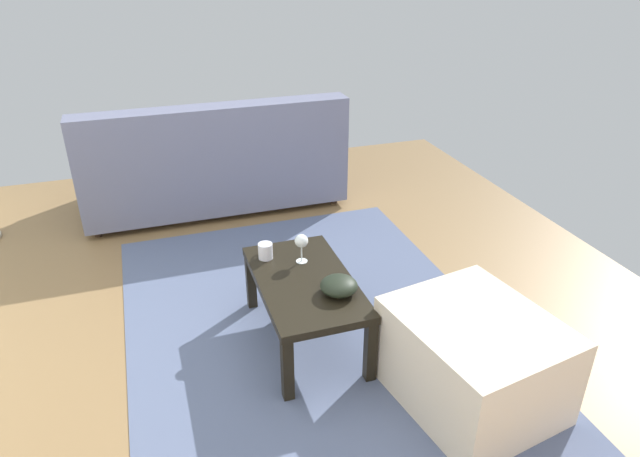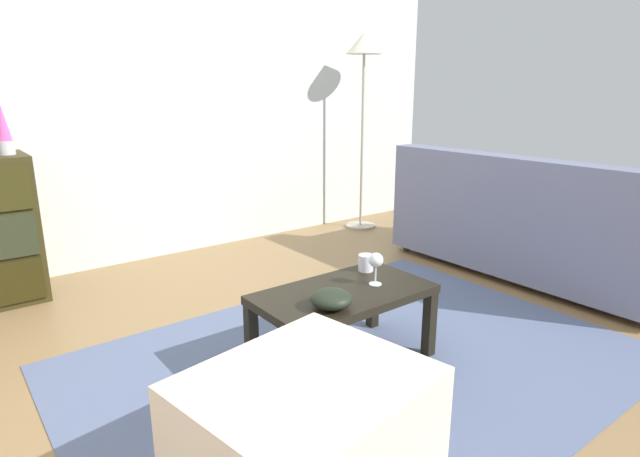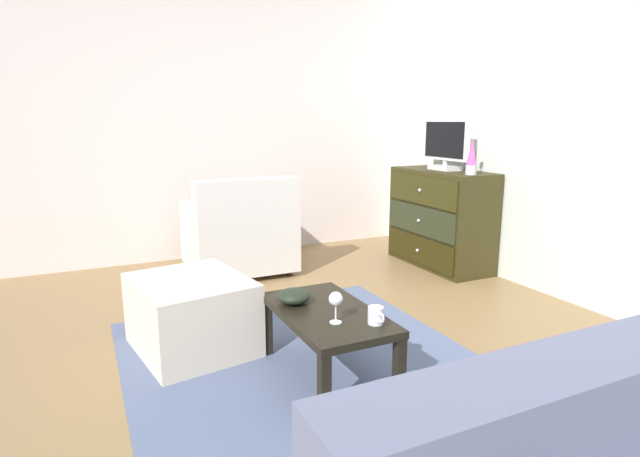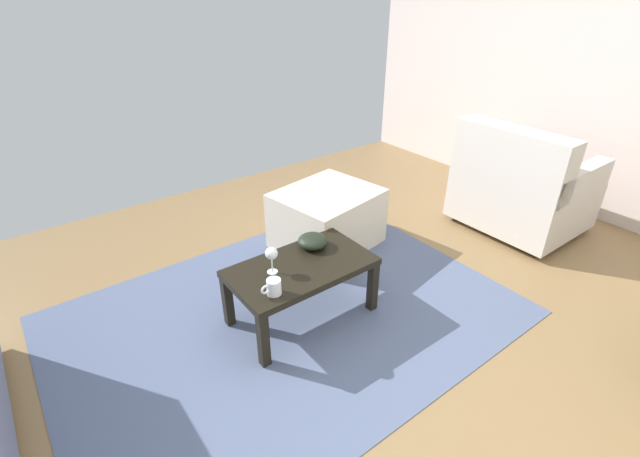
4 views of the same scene
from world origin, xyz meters
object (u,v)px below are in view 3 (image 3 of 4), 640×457
object	(u,v)px
dresser	(440,218)
lava_lamp	(472,157)
coffee_table	(327,320)
mug	(376,315)
ottoman	(192,314)
armchair	(240,234)
wine_glass	(336,300)
tv	(446,144)
bowl_decorative	(294,296)

from	to	relation	value
dresser	lava_lamp	size ratio (longest dim) A/B	3.14
coffee_table	dresser	bearing A→B (deg)	127.81
mug	ottoman	world-z (taller)	mug
ottoman	lava_lamp	bearing A→B (deg)	99.54
coffee_table	ottoman	distance (m)	0.86
armchair	wine_glass	bearing A→B (deg)	-4.36
dresser	ottoman	world-z (taller)	dresser
dresser	coffee_table	distance (m)	2.38
tv	lava_lamp	world-z (taller)	tv
wine_glass	mug	distance (m)	0.21
mug	wine_glass	bearing A→B (deg)	-119.82
lava_lamp	armchair	world-z (taller)	lava_lamp
lava_lamp	bowl_decorative	world-z (taller)	lava_lamp
tv	ottoman	distance (m)	2.77
lava_lamp	wine_glass	xyz separation A→B (m)	(1.21, -1.87, -0.55)
wine_glass	bowl_decorative	distance (m)	0.35
dresser	ottoman	distance (m)	2.60
bowl_decorative	coffee_table	bearing A→B (deg)	35.08
mug	armchair	world-z (taller)	armchair
dresser	mug	size ratio (longest dim) A/B	9.10
lava_lamp	coffee_table	world-z (taller)	lava_lamp
mug	dresser	bearing A→B (deg)	134.61
tv	ottoman	world-z (taller)	tv
lava_lamp	mug	bearing A→B (deg)	-52.56
tv	bowl_decorative	bearing A→B (deg)	-57.38
dresser	lava_lamp	distance (m)	0.73
coffee_table	bowl_decorative	world-z (taller)	bowl_decorative
tv	armchair	size ratio (longest dim) A/B	0.66
armchair	coffee_table	bearing A→B (deg)	-3.72
dresser	wine_glass	bearing A→B (deg)	-49.67
coffee_table	armchair	size ratio (longest dim) A/B	0.94
wine_glass	mug	xyz separation A→B (m)	(0.10, 0.17, -0.07)
bowl_decorative	mug	bearing A→B (deg)	30.23
ottoman	tv	bearing A→B (deg)	108.42
wine_glass	mug	size ratio (longest dim) A/B	1.38
lava_lamp	tv	bearing A→B (deg)	170.89
wine_glass	tv	bearing A→B (deg)	130.01
coffee_table	ottoman	size ratio (longest dim) A/B	1.17
tv	lava_lamp	size ratio (longest dim) A/B	1.75
mug	armchair	distance (m)	2.28
dresser	coffee_table	bearing A→B (deg)	-52.19
bowl_decorative	dresser	bearing A→B (deg)	122.88
mug	bowl_decorative	bearing A→B (deg)	-149.77
bowl_decorative	armchair	xyz separation A→B (m)	(-1.84, 0.25, -0.06)
wine_glass	ottoman	world-z (taller)	wine_glass
coffee_table	bowl_decorative	xyz separation A→B (m)	(-0.17, -0.12, 0.09)
dresser	armchair	distance (m)	1.84
coffee_table	wine_glass	world-z (taller)	wine_glass
armchair	ottoman	xyz separation A→B (m)	(1.38, -0.71, -0.13)
tv	ottoman	bearing A→B (deg)	-71.58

